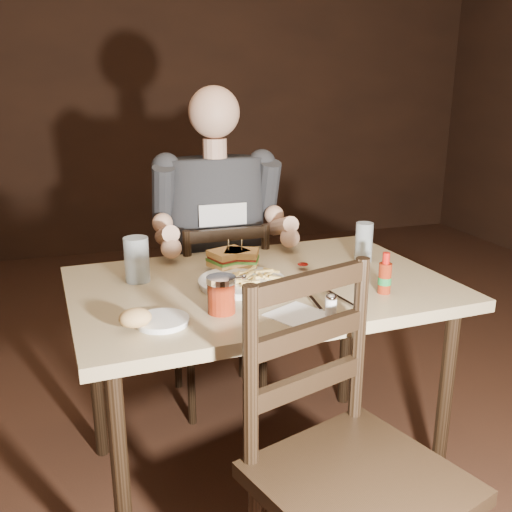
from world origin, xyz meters
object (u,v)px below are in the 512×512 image
object	(u,v)px
dinner_plate	(242,283)
side_plate	(162,322)
chair_far	(218,312)
chair_near	(360,482)
glass_left	(137,260)
syrup_dispenser	(221,295)
hot_sauce	(385,273)
diner	(218,206)
main_table	(260,303)
glass_right	(364,242)

from	to	relation	value
dinner_plate	side_plate	xyz separation A→B (m)	(-0.31, -0.24, -0.00)
chair_far	dinner_plate	world-z (taller)	chair_far
chair_near	glass_left	bearing A→B (deg)	98.66
chair_far	syrup_dispenser	bearing A→B (deg)	77.04
hot_sauce	glass_left	bearing A→B (deg)	154.12
diner	hot_sauce	size ratio (longest dim) A/B	7.05
chair_far	syrup_dispenser	world-z (taller)	syrup_dispenser
chair_near	hot_sauce	bearing A→B (deg)	38.61
diner	hot_sauce	distance (m)	0.83
chair_near	main_table	bearing A→B (deg)	74.22
chair_near	glass_right	bearing A→B (deg)	44.86
hot_sauce	side_plate	xyz separation A→B (m)	(-0.73, -0.03, -0.06)
chair_far	side_plate	distance (m)	0.95
dinner_plate	glass_right	xyz separation A→B (m)	(0.52, 0.12, 0.07)
main_table	side_plate	size ratio (longest dim) A/B	8.63
side_plate	hot_sauce	bearing A→B (deg)	2.06
glass_right	hot_sauce	world-z (taller)	glass_right
glass_left	chair_far	bearing A→B (deg)	47.89
glass_left	glass_right	bearing A→B (deg)	-2.16
main_table	diner	world-z (taller)	diner
dinner_plate	hot_sauce	bearing A→B (deg)	-26.78
chair_far	chair_near	world-z (taller)	chair_near
main_table	glass_left	xyz separation A→B (m)	(-0.40, 0.14, 0.15)
main_table	diner	xyz separation A→B (m)	(-0.01, 0.52, 0.24)
glass_left	syrup_dispenser	xyz separation A→B (m)	(0.20, -0.36, -0.02)
syrup_dispenser	side_plate	size ratio (longest dim) A/B	0.74
glass_left	hot_sauce	size ratio (longest dim) A/B	1.14
chair_near	dinner_plate	size ratio (longest dim) A/B	3.43
side_plate	dinner_plate	bearing A→B (deg)	37.70
side_plate	main_table	bearing A→B (deg)	33.20
side_plate	syrup_dispenser	bearing A→B (deg)	9.44
main_table	syrup_dispenser	size ratio (longest dim) A/B	11.69
side_plate	diner	bearing A→B (deg)	64.63
chair_far	glass_left	world-z (taller)	glass_left
main_table	chair_far	world-z (taller)	chair_far
chair_near	side_plate	size ratio (longest dim) A/B	6.47
dinner_plate	glass_left	size ratio (longest dim) A/B	1.84
chair_far	dinner_plate	xyz separation A→B (m)	(-0.05, -0.58, 0.34)
glass_right	hot_sauce	xyz separation A→B (m)	(-0.10, -0.33, -0.01)
main_table	dinner_plate	world-z (taller)	dinner_plate
glass_left	side_plate	distance (m)	0.40
side_plate	glass_right	bearing A→B (deg)	23.35
chair_near	hot_sauce	size ratio (longest dim) A/B	7.16
chair_far	chair_near	bearing A→B (deg)	91.56
chair_near	side_plate	distance (m)	0.67
chair_near	dinner_plate	xyz separation A→B (m)	(-0.09, 0.70, 0.29)
main_table	syrup_dispenser	bearing A→B (deg)	-131.88
syrup_dispenser	chair_near	bearing A→B (deg)	-69.51
diner	glass_left	world-z (taller)	diner
main_table	glass_right	size ratio (longest dim) A/B	8.73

